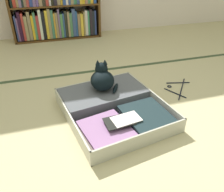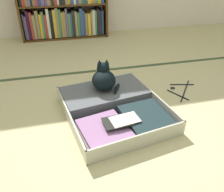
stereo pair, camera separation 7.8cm
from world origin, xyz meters
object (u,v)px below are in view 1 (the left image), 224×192
(open_suitcase, at_px, (112,106))
(black_cat, at_px, (102,79))
(bookshelf, at_px, (55,7))
(clothes_hanger, at_px, (178,88))

(open_suitcase, relative_size, black_cat, 3.57)
(bookshelf, distance_m, clothes_hanger, 2.12)
(bookshelf, height_order, black_cat, bookshelf)
(bookshelf, xyz_separation_m, open_suitcase, (0.24, -2.03, -0.40))
(bookshelf, height_order, open_suitcase, bookshelf)
(bookshelf, bearing_deg, black_cat, -83.53)
(clothes_hanger, bearing_deg, bookshelf, 116.87)
(black_cat, bearing_deg, clothes_hanger, -0.56)
(open_suitcase, distance_m, clothes_hanger, 0.73)
(black_cat, height_order, clothes_hanger, black_cat)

